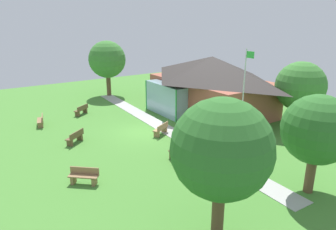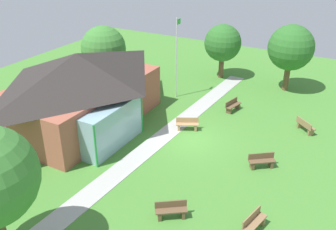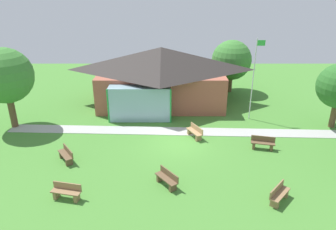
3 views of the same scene
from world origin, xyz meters
The scene contains 14 objects.
ground_plane centered at (0.00, 0.00, 0.00)m, with size 44.00×44.00×0.00m, color #478433.
pavilion centered at (-1.31, 7.54, 2.55)m, with size 11.46×8.13×4.92m.
footpath centered at (0.00, 1.74, 0.01)m, with size 24.40×1.30×0.03m, color #ADADA8.
flagpole centered at (5.74, 4.05, 3.43)m, with size 0.64×0.08×6.27m.
bench_front_left centered at (-5.69, -5.90, 0.40)m, with size 1.56×0.75×0.84m.
bench_mid_right centered at (5.43, -0.81, 0.40)m, with size 1.56×0.76×0.84m.
bench_front_center centered at (-0.71, -4.78, 0.40)m, with size 1.26×1.46×0.84m.
bench_mid_left centered at (-6.76, -2.30, 0.40)m, with size 1.23×1.47×0.84m.
bench_rear_near_path centered at (1.20, 0.81, 0.40)m, with size 1.08×1.53×0.84m.
bench_front_right centered at (4.76, -6.09, 0.40)m, with size 1.32×1.42×0.84m.
tree_east_hedge centered at (11.50, 2.56, 3.14)m, with size 3.20×3.20×4.77m.
tree_behind_pavilion_right centered at (5.34, 10.73, 3.09)m, with size 3.74×3.74×4.97m.
tree_far_east centered at (11.36, -3.22, 3.58)m, with size 3.63×3.63×5.42m.
tree_west_hedge centered at (-12.05, 2.57, 3.90)m, with size 3.91×3.91×5.88m.
Camera 1 is at (18.25, -10.13, 7.85)m, focal length 32.16 mm.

